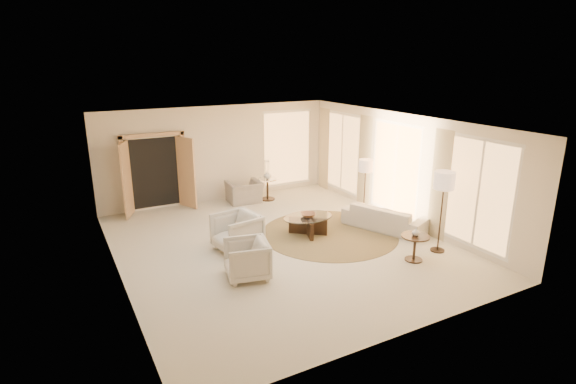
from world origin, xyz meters
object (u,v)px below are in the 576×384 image
armchair_left (237,230)px  sofa (385,217)px  end_vase (416,232)px  side_table (268,187)px  floor_lamp_far (444,184)px  side_vase (267,175)px  coffee_table (308,223)px  bowl (308,215)px  armchair_right (247,258)px  floor_lamp_near (366,168)px  accent_chair (244,188)px  end_table (415,243)px

armchair_left → sofa: bearing=72.5°
sofa → end_vase: end_vase is taller
side_table → end_vase: end_vase is taller
sofa → end_vase: 1.88m
floor_lamp_far → side_vase: size_ratio=7.69×
coffee_table → bowl: bowl is taller
armchair_right → floor_lamp_far: bearing=91.1°
sofa → coffee_table: 1.97m
sofa → side_table: bearing=0.4°
coffee_table → floor_lamp_near: (2.03, 0.46, 1.03)m
bowl → end_vase: end_vase is taller
armchair_right → bowl: bearing=134.3°
accent_chair → end_table: bearing=110.0°
sofa → coffee_table: sofa is taller
armchair_left → floor_lamp_far: size_ratio=0.51×
coffee_table → end_table: bearing=-62.2°
floor_lamp_near → armchair_left: bearing=-172.7°
coffee_table → end_vase: size_ratio=8.70×
floor_lamp_near → side_table: bearing=123.5°
armchair_left → side_table: 3.75m
accent_chair → bowl: (0.36, -3.07, 0.08)m
accent_chair → end_vase: bearing=110.0°
accent_chair → coffee_table: (0.36, -3.07, -0.14)m
end_table → armchair_left: bearing=143.5°
armchair_left → side_vase: size_ratio=3.92×
end_table → armchair_right: bearing=164.0°
coffee_table → bowl: (-0.00, 0.00, 0.21)m
end_table → floor_lamp_near: floor_lamp_near is taller
floor_lamp_near → bowl: (-2.03, -0.46, -0.82)m
side_vase → side_table: bearing=0.0°
armchair_right → coffee_table: 2.57m
end_vase → floor_lamp_far: bearing=7.7°
sofa → coffee_table: (-1.88, 0.59, -0.01)m
armchair_left → coffee_table: (1.86, 0.04, -0.17)m
sofa → bowl: (-1.88, 0.59, 0.20)m
sofa → side_table: side_table is taller
side_table → floor_lamp_far: size_ratio=0.36×
accent_chair → side_vase: side_vase is taller
floor_lamp_near → end_vase: bearing=-106.2°
armchair_left → end_vase: bearing=44.3°
side_table → side_vase: 0.37m
accent_chair → bowl: bearing=100.4°
side_table → side_vase: size_ratio=2.78×
armchair_right → accent_chair: bearing=170.2°
floor_lamp_near → side_vase: size_ratio=6.59×
end_vase → bowl: bearing=117.8°
bowl → end_table: bearing=-62.2°
floor_lamp_far → end_vase: 1.21m
end_table → floor_lamp_far: floor_lamp_far is taller
armchair_right → end_vase: 3.55m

